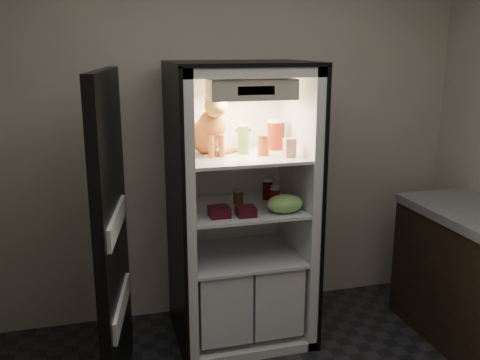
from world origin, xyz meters
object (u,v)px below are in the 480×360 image
Objects in this scene: soda_can_b at (275,194)px; condiment_jar at (238,197)px; cream_carton at (289,148)px; parmesan_shaker at (243,140)px; soda_can_c at (275,198)px; salsa_jar at (263,145)px; soda_can_a at (268,190)px; berry_box_right at (246,211)px; pepper_jar at (276,135)px; berry_box_left at (219,212)px; mayo_tub at (243,139)px; refrigerator at (240,225)px; grape_bag at (285,204)px; tabby_cat at (209,129)px.

soda_can_b is 0.25m from condiment_jar.
parmesan_shaker is at bearing 147.29° from cream_carton.
soda_can_c is (-0.03, -0.10, 0.00)m from soda_can_b.
soda_can_c is at bearing -109.89° from soda_can_b.
salsa_jar is 0.38m from soda_can_b.
soda_can_a is (0.09, 0.18, -0.35)m from salsa_jar.
salsa_jar is 1.09× the size of berry_box_right.
berry_box_left is at bearing -149.01° from pepper_jar.
mayo_tub is 0.72× the size of pepper_jar.
salsa_jar is at bearing -42.84° from refrigerator.
mayo_tub reaches higher than condiment_jar.
salsa_jar is 1.35× the size of condiment_jar.
berry_box_right is (-0.27, -0.22, -0.03)m from soda_can_b.
grape_bag is at bearing -88.42° from soda_can_a.
refrigerator is at bearing 137.16° from salsa_jar.
refrigerator is at bearing -168.88° from pepper_jar.
grape_bag is (0.02, -0.13, -0.00)m from soda_can_c.
cream_carton is at bearing 50.89° from grape_bag.
soda_can_a is 0.32m from grape_bag.
soda_can_a is at bearing 86.02° from soda_can_c.
soda_can_b reaches higher than condiment_jar.
tabby_cat is 0.52m from cream_carton.
refrigerator is 16.13× the size of berry_box_right.
parmesan_shaker is at bearing -160.40° from pepper_jar.
condiment_jar is 0.74× the size of berry_box_left.
mayo_tub is 1.08× the size of soda_can_a.
mayo_tub reaches higher than salsa_jar.
refrigerator is at bearing 143.10° from cream_carton.
tabby_cat is 3.40× the size of berry_box_left.
berry_box_right is at bearing -94.95° from condiment_jar.
soda_can_a is at bearing 62.82° from salsa_jar.
mayo_tub is at bearing 143.20° from soda_can_b.
cream_carton reaches higher than soda_can_c.
tabby_cat is 0.23m from parmesan_shaker.
soda_can_a is at bearing -15.29° from mayo_tub.
grape_bag is at bearing -97.41° from pepper_jar.
berry_box_left is at bearing -166.08° from soda_can_c.
mayo_tub is at bearing 56.10° from condiment_jar.
tabby_cat is at bearing 165.22° from parmesan_shaker.
soda_can_b is 0.99× the size of berry_box_right.
berry_box_right is (-0.30, -0.30, -0.42)m from pepper_jar.
soda_can_b is at bearing -36.80° from mayo_tub.
parmesan_shaker is (0.21, -0.06, -0.07)m from tabby_cat.
soda_can_a is at bearing 165.61° from pepper_jar.
cream_carton is 0.92× the size of soda_can_c.
pepper_jar reaches higher than mayo_tub.
pepper_jar reaches higher than berry_box_right.
grape_bag is at bearing -64.81° from mayo_tub.
mayo_tub reaches higher than soda_can_b.
soda_can_c is 0.54× the size of grape_bag.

